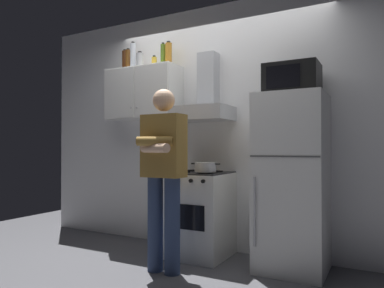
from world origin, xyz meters
name	(u,v)px	position (x,y,z in m)	size (l,w,h in m)	color
ground_plane	(192,263)	(0.00, 0.00, 0.00)	(7.00, 7.00, 0.00)	#4C4C51
back_wall_tiled	(217,127)	(0.00, 0.60, 1.35)	(4.80, 0.10, 2.70)	white
upper_cabinet	(143,94)	(-0.85, 0.37, 1.75)	(0.90, 0.37, 0.60)	white
stove_oven	(199,214)	(-0.05, 0.25, 0.43)	(0.60, 0.62, 0.87)	white
range_hood	(204,103)	(-0.05, 0.38, 1.60)	(0.60, 0.44, 0.75)	#B7BABF
refrigerator	(292,182)	(0.90, 0.25, 0.80)	(0.60, 0.62, 1.60)	white
microwave	(292,80)	(0.90, 0.27, 1.74)	(0.48, 0.37, 0.28)	black
person_standing	(163,171)	(-0.10, -0.36, 0.90)	(0.38, 0.33, 1.64)	navy
cooking_pot	(205,167)	(0.08, 0.13, 0.92)	(0.32, 0.22, 0.09)	#B7BABF
bottle_spice_jar	(154,62)	(-0.72, 0.41, 2.11)	(0.06, 0.06, 0.14)	gold
bottle_canister_steel	(140,60)	(-0.88, 0.35, 2.14)	(0.08, 0.08, 0.20)	#B2B5BA
bottle_rum_dark	(125,61)	(-1.16, 0.42, 2.18)	(0.07, 0.07, 0.27)	#47230F
bottle_beer_brown	(128,60)	(-1.07, 0.37, 2.17)	(0.06, 0.06, 0.26)	brown
bottle_olive_oil	(163,55)	(-0.59, 0.40, 2.18)	(0.06, 0.06, 0.27)	#4C6B19
bottle_liquor_amber	(169,54)	(-0.51, 0.39, 2.18)	(0.07, 0.07, 0.27)	#B7721E
bottle_vodka_clear	(133,56)	(-0.98, 0.35, 2.20)	(0.07, 0.07, 0.32)	silver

